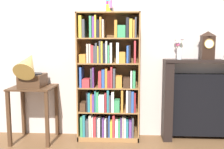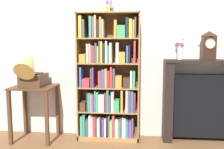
{
  "view_description": "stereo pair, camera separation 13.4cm",
  "coord_description": "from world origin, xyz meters",
  "px_view_note": "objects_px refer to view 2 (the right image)",
  "views": [
    {
      "loc": [
        0.22,
        -3.21,
        1.34
      ],
      "look_at": [
        0.05,
        0.14,
        0.91
      ],
      "focal_mm": 39.44,
      "sensor_mm": 36.0,
      "label": 1
    },
    {
      "loc": [
        0.36,
        -3.2,
        1.34
      ],
      "look_at": [
        0.05,
        0.14,
        0.91
      ],
      "focal_mm": 39.44,
      "sensor_mm": 36.0,
      "label": 2
    }
  ],
  "objects_px": {
    "side_table_left": "(35,99)",
    "flower_vase": "(179,48)",
    "cup_stack": "(109,3)",
    "gramophone": "(31,70)",
    "mantel_clock": "(209,45)",
    "bookshelf": "(108,83)",
    "fireplace_mantel": "(203,102)"
  },
  "relations": [
    {
      "from": "cup_stack",
      "to": "mantel_clock",
      "type": "height_order",
      "value": "cup_stack"
    },
    {
      "from": "side_table_left",
      "to": "flower_vase",
      "type": "relative_size",
      "value": 2.47
    },
    {
      "from": "cup_stack",
      "to": "bookshelf",
      "type": "bearing_deg",
      "value": 135.77
    },
    {
      "from": "cup_stack",
      "to": "flower_vase",
      "type": "distance_m",
      "value": 1.11
    },
    {
      "from": "cup_stack",
      "to": "side_table_left",
      "type": "xyz_separation_m",
      "value": [
        -1.03,
        -0.09,
        -1.3
      ]
    },
    {
      "from": "bookshelf",
      "to": "cup_stack",
      "type": "bearing_deg",
      "value": -44.23
    },
    {
      "from": "bookshelf",
      "to": "mantel_clock",
      "type": "distance_m",
      "value": 1.43
    },
    {
      "from": "mantel_clock",
      "to": "flower_vase",
      "type": "xyz_separation_m",
      "value": [
        -0.37,
        0.02,
        -0.04
      ]
    },
    {
      "from": "cup_stack",
      "to": "side_table_left",
      "type": "distance_m",
      "value": 1.66
    },
    {
      "from": "side_table_left",
      "to": "fireplace_mantel",
      "type": "bearing_deg",
      "value": 3.64
    },
    {
      "from": "bookshelf",
      "to": "gramophone",
      "type": "relative_size",
      "value": 3.22
    },
    {
      "from": "flower_vase",
      "to": "fireplace_mantel",
      "type": "bearing_deg",
      "value": 1.41
    },
    {
      "from": "cup_stack",
      "to": "fireplace_mantel",
      "type": "height_order",
      "value": "cup_stack"
    },
    {
      "from": "bookshelf",
      "to": "fireplace_mantel",
      "type": "height_order",
      "value": "bookshelf"
    },
    {
      "from": "cup_stack",
      "to": "flower_vase",
      "type": "relative_size",
      "value": 0.79
    },
    {
      "from": "mantel_clock",
      "to": "flower_vase",
      "type": "relative_size",
      "value": 1.22
    },
    {
      "from": "gramophone",
      "to": "side_table_left",
      "type": "bearing_deg",
      "value": 90.0
    },
    {
      "from": "mantel_clock",
      "to": "flower_vase",
      "type": "bearing_deg",
      "value": 177.53
    },
    {
      "from": "side_table_left",
      "to": "fireplace_mantel",
      "type": "height_order",
      "value": "fireplace_mantel"
    },
    {
      "from": "gramophone",
      "to": "flower_vase",
      "type": "xyz_separation_m",
      "value": [
        1.97,
        0.22,
        0.29
      ]
    },
    {
      "from": "cup_stack",
      "to": "gramophone",
      "type": "height_order",
      "value": "cup_stack"
    },
    {
      "from": "gramophone",
      "to": "fireplace_mantel",
      "type": "xyz_separation_m",
      "value": [
        2.32,
        0.23,
        -0.43
      ]
    },
    {
      "from": "bookshelf",
      "to": "mantel_clock",
      "type": "xyz_separation_m",
      "value": [
        1.33,
        0.02,
        0.52
      ]
    },
    {
      "from": "cup_stack",
      "to": "mantel_clock",
      "type": "distance_m",
      "value": 1.43
    },
    {
      "from": "cup_stack",
      "to": "mantel_clock",
      "type": "bearing_deg",
      "value": 1.63
    },
    {
      "from": "bookshelf",
      "to": "cup_stack",
      "type": "distance_m",
      "value": 1.08
    },
    {
      "from": "bookshelf",
      "to": "side_table_left",
      "type": "distance_m",
      "value": 1.04
    },
    {
      "from": "cup_stack",
      "to": "side_table_left",
      "type": "height_order",
      "value": "cup_stack"
    },
    {
      "from": "bookshelf",
      "to": "gramophone",
      "type": "height_order",
      "value": "bookshelf"
    },
    {
      "from": "fireplace_mantel",
      "to": "flower_vase",
      "type": "bearing_deg",
      "value": -178.59
    },
    {
      "from": "side_table_left",
      "to": "gramophone",
      "type": "relative_size",
      "value": 1.39
    },
    {
      "from": "cup_stack",
      "to": "fireplace_mantel",
      "type": "distance_m",
      "value": 1.84
    }
  ]
}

